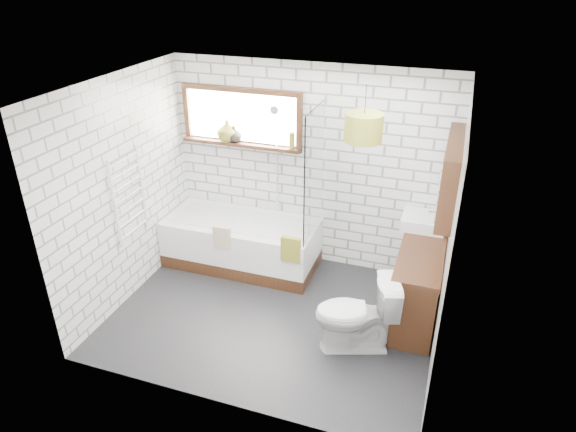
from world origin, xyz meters
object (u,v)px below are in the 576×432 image
(vanity, at_px, (419,281))
(pendant, at_px, (364,127))
(toilet, at_px, (356,315))
(bathtub, at_px, (242,242))
(basin, at_px, (423,221))

(vanity, height_order, pendant, pendant)
(vanity, height_order, toilet, same)
(vanity, bearing_deg, pendant, -164.67)
(bathtub, height_order, pendant, pendant)
(pendant, bearing_deg, bathtub, 162.37)
(bathtub, xyz_separation_m, vanity, (2.22, -0.30, 0.10))
(basin, bearing_deg, toilet, -110.06)
(vanity, distance_m, toilet, 0.95)
(basin, distance_m, toilet, 1.44)
(vanity, relative_size, toilet, 1.75)
(toilet, distance_m, pendant, 1.81)
(vanity, xyz_separation_m, pendant, (-0.69, -0.19, 1.70))
(toilet, bearing_deg, vanity, 127.38)
(bathtub, xyz_separation_m, pendant, (1.53, -0.49, 1.79))
(basin, relative_size, pendant, 1.30)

